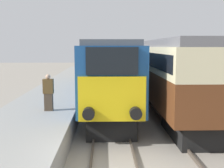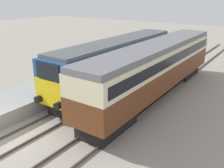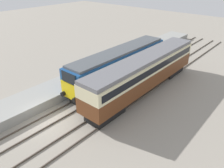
# 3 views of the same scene
# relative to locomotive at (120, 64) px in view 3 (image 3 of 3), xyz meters

# --- Properties ---
(ground_plane) EXTENTS (120.00, 120.00, 0.00)m
(ground_plane) POSITION_rel_locomotive_xyz_m (0.00, -10.17, -2.25)
(ground_plane) COLOR gray
(platform_left) EXTENTS (3.50, 50.00, 0.95)m
(platform_left) POSITION_rel_locomotive_xyz_m (-3.30, -2.17, -1.77)
(platform_left) COLOR gray
(platform_left) RESTS_ON ground_plane
(rails_near_track) EXTENTS (1.51, 60.00, 0.14)m
(rails_near_track) POSITION_rel_locomotive_xyz_m (0.00, -5.17, -2.18)
(rails_near_track) COLOR #4C4238
(rails_near_track) RESTS_ON ground_plane
(rails_far_track) EXTENTS (1.50, 60.00, 0.14)m
(rails_far_track) POSITION_rel_locomotive_xyz_m (3.40, -5.17, -2.18)
(rails_far_track) COLOR #4C4238
(rails_far_track) RESTS_ON ground_plane
(locomotive) EXTENTS (2.70, 15.14, 4.01)m
(locomotive) POSITION_rel_locomotive_xyz_m (0.00, 0.00, 0.00)
(locomotive) COLOR black
(locomotive) RESTS_ON ground_plane
(passenger_carriage) EXTENTS (2.75, 16.87, 4.08)m
(passenger_carriage) POSITION_rel_locomotive_xyz_m (3.40, 0.02, 0.21)
(passenger_carriage) COLOR black
(passenger_carriage) RESTS_ON ground_plane
(person_on_platform) EXTENTS (0.44, 0.26, 1.60)m
(person_on_platform) POSITION_rel_locomotive_xyz_m (-2.72, -5.30, -0.51)
(person_on_platform) COLOR #473828
(person_on_platform) RESTS_ON platform_left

